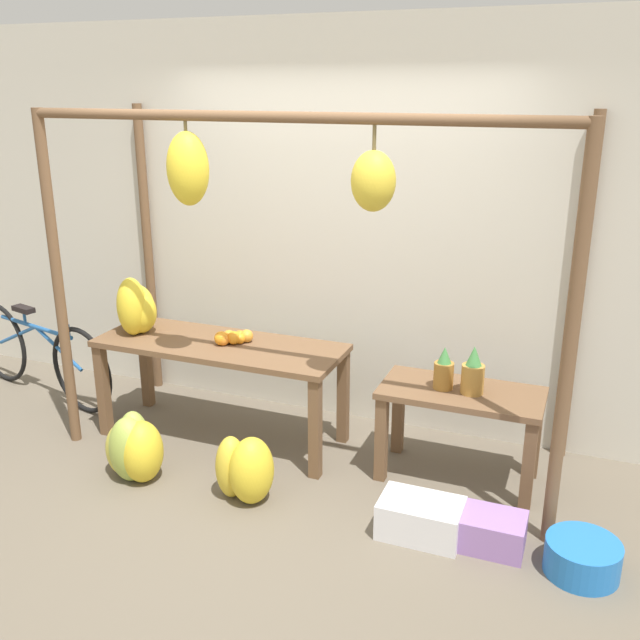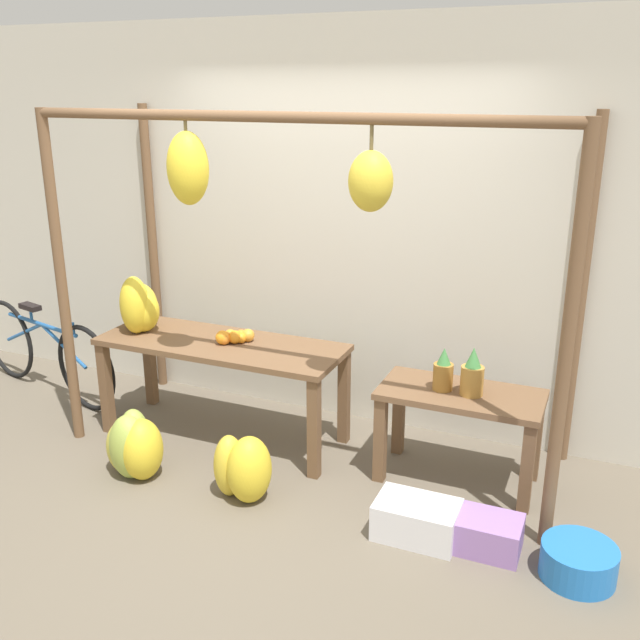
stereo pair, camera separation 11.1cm
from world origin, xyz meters
The scene contains 14 objects.
ground_plane centered at (0.00, 0.00, 0.00)m, with size 20.00×20.00×0.00m, color #665B4C.
shop_wall_back centered at (0.00, 1.43, 1.40)m, with size 8.00×0.08×2.80m.
stall_awning centered at (-0.04, 0.56, 1.57)m, with size 3.24×1.16×2.23m.
display_table_main centered at (-0.64, 0.73, 0.60)m, with size 1.70×0.61×0.71m.
display_table_side centered at (0.99, 0.79, 0.47)m, with size 0.98×0.49×0.60m.
banana_pile_on_table centered at (-1.28, 0.72, 0.88)m, with size 0.34×0.40×0.41m.
orange_pile centered at (-0.54, 0.75, 0.75)m, with size 0.22×0.21×0.10m.
pineapple_cluster centered at (0.98, 0.77, 0.72)m, with size 0.31×0.14×0.30m.
banana_pile_ground_left centered at (-0.91, 0.06, 0.20)m, with size 0.44×0.40×0.43m.
banana_pile_ground_right centered at (-0.13, 0.07, 0.21)m, with size 0.42×0.36×0.42m.
fruit_crate_white centered at (0.93, 0.11, 0.10)m, with size 0.45×0.29×0.21m.
blue_bucket centered at (1.77, 0.10, 0.09)m, with size 0.38×0.38×0.18m.
parked_bicycle centered at (-2.32, 0.83, 0.35)m, with size 1.68×0.44×0.72m.
fruit_crate_purple centered at (1.28, 0.15, 0.09)m, with size 0.40×0.26×0.19m.
Camera 2 is at (1.75, -3.17, 2.37)m, focal length 40.00 mm.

